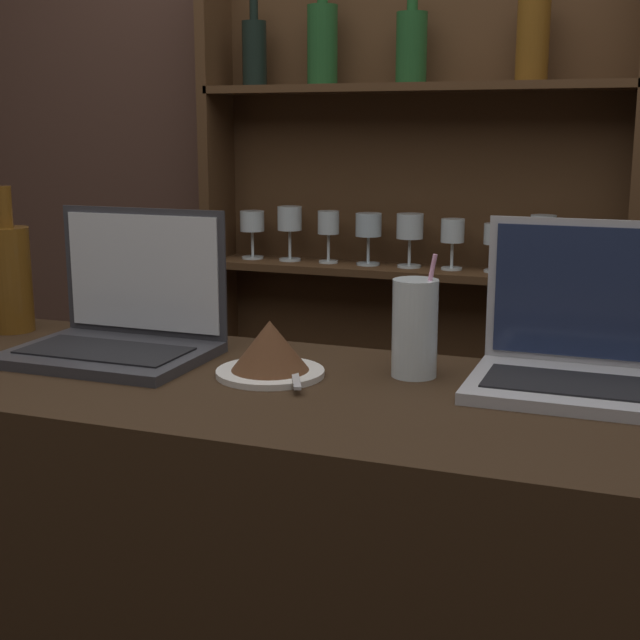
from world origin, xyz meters
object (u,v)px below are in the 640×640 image
object	(u,v)px
laptop_far	(587,352)
water_glass	(415,328)
cake_plate	(270,351)
laptop_near	(121,324)
wine_bottle_amber	(9,276)

from	to	relation	value
laptop_far	water_glass	distance (m)	0.26
laptop_far	cake_plate	size ratio (longest dim) A/B	1.86
laptop_near	cake_plate	size ratio (longest dim) A/B	1.83
wine_bottle_amber	laptop_far	bearing A→B (deg)	-0.48
cake_plate	wine_bottle_amber	size ratio (longest dim) A/B	0.64
laptop_near	cake_plate	distance (m)	0.30
laptop_near	laptop_far	size ratio (longest dim) A/B	0.98
laptop_far	water_glass	size ratio (longest dim) A/B	1.69
laptop_far	wine_bottle_amber	distance (m)	1.08
laptop_near	laptop_far	distance (m)	0.78
laptop_far	wine_bottle_amber	world-z (taller)	wine_bottle_amber
laptop_far	wine_bottle_amber	size ratio (longest dim) A/B	1.19
laptop_near	water_glass	world-z (taller)	laptop_near
laptop_far	water_glass	bearing A→B (deg)	-173.45
laptop_near	water_glass	bearing A→B (deg)	4.83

